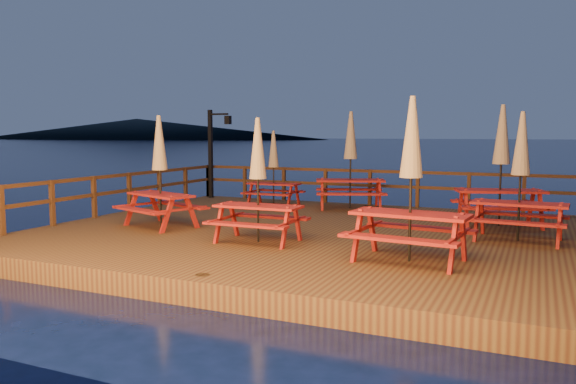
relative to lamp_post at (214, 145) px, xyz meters
The scene contains 13 objects.
ground 7.39m from the lamp_post, 40.16° to the right, with size 500.00×500.00×0.00m, color black.
deck 7.33m from the lamp_post, 40.16° to the right, with size 12.00×10.00×0.40m, color #472817.
deck_piles 7.48m from the lamp_post, 40.16° to the right, with size 11.44×9.44×1.40m.
railing 6.15m from the lamp_post, 27.22° to the right, with size 11.80×9.75×1.10m.
lamp_post is the anchor object (origin of this frame).
headland_left 241.46m from the lamp_post, 129.82° to the left, with size 180.00×84.00×9.00m, color black.
picnic_table_0 10.67m from the lamp_post, 40.22° to the right, with size 2.13×1.81×2.84m.
picnic_table_1 9.58m from the lamp_post, 13.51° to the right, with size 2.43×2.20×2.88m.
picnic_table_2 6.03m from the lamp_post, 70.66° to the right, with size 2.24×2.04×2.62m.
picnic_table_3 8.11m from the lamp_post, 52.23° to the right, with size 1.79×1.49×2.52m.
picnic_table_4 2.96m from the lamp_post, 20.28° to the right, with size 1.60×1.32×2.29m.
picnic_table_5 5.13m from the lamp_post, ahead, with size 2.45×2.25×2.84m.
picnic_table_6 10.62m from the lamp_post, 22.71° to the right, with size 1.96×1.66×2.65m.
Camera 1 is at (4.75, -11.90, 2.61)m, focal length 35.00 mm.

